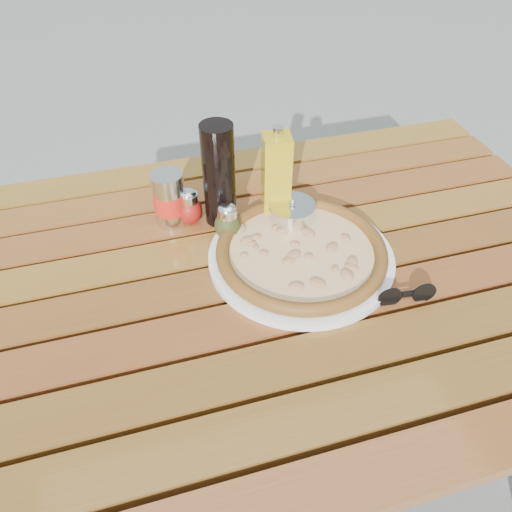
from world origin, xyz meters
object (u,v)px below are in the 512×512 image
object	(u,v)px
sunglasses	(406,295)
olive_oil_cruet	(276,178)
dark_bottle	(219,175)
soda_can	(170,200)
plate	(301,257)
table	(259,301)
parmesan_tin	(292,216)
oregano_shaker	(228,222)
pizza	(301,251)
pepper_shaker	(189,207)

from	to	relation	value
sunglasses	olive_oil_cruet	bearing A→B (deg)	122.12
dark_bottle	soda_can	xyz separation A→B (m)	(-0.10, 0.02, -0.05)
plate	sunglasses	world-z (taller)	sunglasses
table	plate	distance (m)	0.12
table	soda_can	xyz separation A→B (m)	(-0.13, 0.20, 0.13)
dark_bottle	soda_can	world-z (taller)	dark_bottle
parmesan_tin	table	bearing A→B (deg)	-131.64
plate	olive_oil_cruet	size ratio (longest dim) A/B	1.71
oregano_shaker	sunglasses	xyz separation A→B (m)	(0.26, -0.26, -0.02)
pizza	soda_can	size ratio (longest dim) A/B	3.18
parmesan_tin	plate	bearing A→B (deg)	-98.33
olive_oil_cruet	sunglasses	world-z (taller)	olive_oil_cruet
table	pizza	xyz separation A→B (m)	(0.09, 0.02, 0.10)
table	soda_can	distance (m)	0.28
oregano_shaker	soda_can	bearing A→B (deg)	141.91
parmesan_tin	sunglasses	distance (m)	0.29
pizza	oregano_shaker	xyz separation A→B (m)	(-0.12, 0.11, 0.02)
pepper_shaker	sunglasses	world-z (taller)	pepper_shaker
soda_can	parmesan_tin	bearing A→B (deg)	-20.01
olive_oil_cruet	plate	bearing A→B (deg)	-87.91
pizza	pepper_shaker	distance (m)	0.26
pepper_shaker	parmesan_tin	distance (m)	0.21
olive_oil_cruet	dark_bottle	bearing A→B (deg)	170.06
olive_oil_cruet	parmesan_tin	xyz separation A→B (m)	(0.02, -0.05, -0.07)
plate	pizza	bearing A→B (deg)	165.96
pizza	oregano_shaker	world-z (taller)	oregano_shaker
soda_can	oregano_shaker	bearing A→B (deg)	-38.09
table	olive_oil_cruet	size ratio (longest dim) A/B	6.67
parmesan_tin	sunglasses	world-z (taller)	parmesan_tin
table	plate	size ratio (longest dim) A/B	3.89
parmesan_tin	olive_oil_cruet	bearing A→B (deg)	112.60
dark_bottle	soda_can	bearing A→B (deg)	170.18
plate	parmesan_tin	world-z (taller)	parmesan_tin
soda_can	sunglasses	world-z (taller)	soda_can
pizza	pepper_shaker	world-z (taller)	pepper_shaker
olive_oil_cruet	oregano_shaker	bearing A→B (deg)	-159.67
table	soda_can	bearing A→B (deg)	122.85
plate	pizza	world-z (taller)	pizza
olive_oil_cruet	parmesan_tin	bearing A→B (deg)	-67.40
sunglasses	table	bearing A→B (deg)	155.61
plate	olive_oil_cruet	bearing A→B (deg)	92.09
plate	pepper_shaker	distance (m)	0.26
table	oregano_shaker	distance (m)	0.17
oregano_shaker	parmesan_tin	bearing A→B (deg)	-2.59
pizza	pepper_shaker	xyz separation A→B (m)	(-0.18, 0.18, 0.02)
parmesan_tin	sunglasses	xyz separation A→B (m)	(0.13, -0.26, -0.01)
dark_bottle	soda_can	distance (m)	0.12
pizza	oregano_shaker	distance (m)	0.16
soda_can	sunglasses	bearing A→B (deg)	-43.14
pizza	sunglasses	distance (m)	0.21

